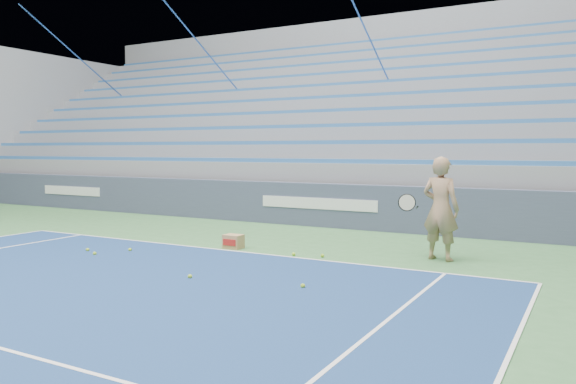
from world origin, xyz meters
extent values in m
cube|color=white|center=(0.00, 11.88, 0.01)|extent=(10.97, 0.05, 0.00)
cube|color=#3D445D|center=(0.00, 15.88, 0.55)|extent=(30.00, 0.30, 1.10)
cube|color=white|center=(-9.00, 15.72, 0.60)|extent=(2.60, 0.02, 0.28)
cube|color=white|center=(0.00, 15.72, 0.60)|extent=(3.20, 0.02, 0.28)
cube|color=gray|center=(0.00, 20.43, 0.55)|extent=(30.00, 8.50, 1.10)
cube|color=gray|center=(0.00, 20.43, 1.35)|extent=(30.00, 8.50, 0.50)
cube|color=#2E65A7|center=(0.00, 16.56, 1.66)|extent=(29.60, 0.42, 0.11)
cube|color=gray|center=(0.00, 20.86, 1.85)|extent=(30.00, 7.65, 0.50)
cube|color=#2E65A7|center=(0.00, 17.41, 2.16)|extent=(29.60, 0.42, 0.11)
cube|color=gray|center=(0.00, 21.28, 2.35)|extent=(30.00, 6.80, 0.50)
cube|color=#2E65A7|center=(0.00, 18.26, 2.66)|extent=(29.60, 0.42, 0.11)
cube|color=gray|center=(0.00, 21.71, 2.85)|extent=(30.00, 5.95, 0.50)
cube|color=#2E65A7|center=(0.00, 19.11, 3.16)|extent=(29.60, 0.42, 0.11)
cube|color=gray|center=(0.00, 22.13, 3.35)|extent=(30.00, 5.10, 0.50)
cube|color=#2E65A7|center=(0.00, 19.96, 3.66)|extent=(29.60, 0.42, 0.11)
cube|color=gray|center=(0.00, 22.56, 3.85)|extent=(30.00, 4.25, 0.50)
cube|color=#2E65A7|center=(0.00, 20.81, 4.15)|extent=(29.60, 0.42, 0.11)
cube|color=gray|center=(0.00, 22.98, 4.35)|extent=(30.00, 3.40, 0.50)
cube|color=#2E65A7|center=(0.00, 21.66, 4.65)|extent=(29.60, 0.42, 0.11)
cube|color=gray|center=(0.00, 23.41, 4.85)|extent=(30.00, 2.55, 0.50)
cube|color=#2E65A7|center=(0.00, 22.51, 5.15)|extent=(29.60, 0.42, 0.11)
cube|color=gray|center=(0.00, 23.84, 5.35)|extent=(30.00, 1.70, 0.50)
cube|color=#2E65A7|center=(0.00, 23.36, 5.65)|extent=(29.60, 0.42, 0.11)
cube|color=gray|center=(0.00, 24.26, 5.85)|extent=(30.00, 0.85, 0.50)
cube|color=#2E65A7|center=(0.00, 24.21, 6.15)|extent=(29.60, 0.42, 0.11)
cube|color=gray|center=(-15.15, 20.43, 3.05)|extent=(0.30, 8.80, 6.10)
cube|color=gray|center=(0.00, 24.98, 3.65)|extent=(31.00, 0.40, 7.30)
cylinder|color=#3360B3|center=(-12.00, 20.43, 4.60)|extent=(0.05, 8.53, 5.04)
cylinder|color=#3360B3|center=(-6.00, 20.43, 4.60)|extent=(0.05, 8.53, 5.04)
cylinder|color=#3360B3|center=(0.00, 20.43, 4.60)|extent=(0.05, 8.53, 5.04)
imported|color=tan|center=(3.76, 12.98, 0.92)|extent=(0.75, 0.57, 1.84)
cylinder|color=black|center=(3.41, 12.73, 0.95)|extent=(0.12, 0.27, 0.08)
cylinder|color=beige|center=(3.31, 12.45, 1.05)|extent=(0.29, 0.16, 0.28)
torus|color=black|center=(3.31, 12.45, 1.05)|extent=(0.31, 0.18, 0.30)
cube|color=#AA8352|center=(-0.12, 12.18, 0.14)|extent=(0.37, 0.28, 0.27)
cube|color=#B21E19|center=(-0.12, 12.04, 0.14)|extent=(0.29, 0.01, 0.12)
sphere|color=#A7D12A|center=(-1.67, 10.94, 0.03)|extent=(0.07, 0.07, 0.07)
sphere|color=#A7D12A|center=(2.56, 10.00, 0.03)|extent=(0.07, 0.07, 0.07)
sphere|color=#A7D12A|center=(1.31, 12.05, 0.03)|extent=(0.07, 0.07, 0.07)
sphere|color=#A7D12A|center=(1.83, 12.19, 0.03)|extent=(0.07, 0.07, 0.07)
sphere|color=#A7D12A|center=(0.79, 9.69, 0.03)|extent=(0.07, 0.07, 0.07)
sphere|color=#A7D12A|center=(-1.95, 10.33, 0.03)|extent=(0.07, 0.07, 0.07)
sphere|color=#A7D12A|center=(-2.38, 10.53, 0.03)|extent=(0.07, 0.07, 0.07)
camera|label=1|loc=(6.16, 3.07, 1.96)|focal=35.00mm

